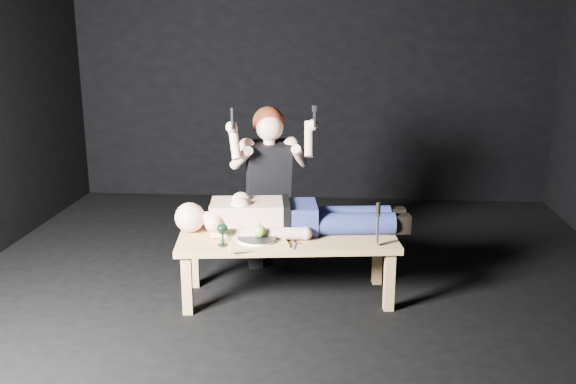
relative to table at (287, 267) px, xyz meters
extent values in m
plane|color=black|center=(0.03, 0.15, -0.23)|extent=(5.00, 5.00, 0.00)
plane|color=black|center=(0.03, 2.65, 1.27)|extent=(5.00, 0.00, 5.00)
cube|color=tan|center=(0.00, 0.00, 0.00)|extent=(1.54, 0.73, 0.45)
cube|color=tan|center=(-0.19, -0.16, 0.24)|extent=(0.44, 0.37, 0.02)
cylinder|color=white|center=(-0.19, -0.16, 0.26)|extent=(0.32, 0.32, 0.02)
sphere|color=#6AB02A|center=(-0.17, -0.15, 0.31)|extent=(0.08, 0.08, 0.08)
cube|color=#B2B2B7|center=(-0.29, -0.21, 0.23)|extent=(0.02, 0.16, 0.01)
cube|color=#B2B2B7|center=(0.06, -0.18, 0.23)|extent=(0.02, 0.16, 0.01)
cube|color=#B2B2B7|center=(0.04, -0.10, 0.23)|extent=(0.12, 0.12, 0.01)
camera|label=1|loc=(0.33, -4.08, 1.63)|focal=39.53mm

